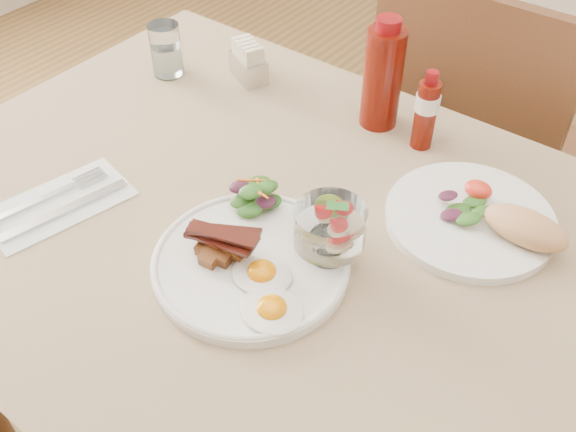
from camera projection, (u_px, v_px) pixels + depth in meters
name	position (u px, v px, depth m)	size (l,w,h in m)	color
table	(302.00, 278.00, 1.01)	(1.33, 0.88, 0.75)	brown
chair_far	(470.00, 146.00, 1.49)	(0.42, 0.42, 0.93)	brown
main_plate	(251.00, 263.00, 0.90)	(0.28, 0.28, 0.02)	white
fried_eggs	(267.00, 290.00, 0.85)	(0.14, 0.12, 0.02)	white
bacon_potato_pile	(220.00, 244.00, 0.89)	(0.12, 0.07, 0.05)	brown
side_salad	(255.00, 196.00, 0.96)	(0.08, 0.08, 0.04)	#1B4A13
fruit_cup	(330.00, 227.00, 0.87)	(0.10, 0.10, 0.10)	white
second_plate	(483.00, 219.00, 0.96)	(0.28, 0.26, 0.06)	white
ketchup_bottle	(383.00, 76.00, 1.10)	(0.08, 0.08, 0.20)	#540C04
hot_sauce_bottle	(426.00, 111.00, 1.07)	(0.04, 0.04, 0.14)	#540C04
sugar_caddy	(248.00, 63.00, 1.25)	(0.10, 0.08, 0.08)	silver
water_glass	(166.00, 53.00, 1.26)	(0.06, 0.06, 0.10)	white
napkin_cutlery	(59.00, 204.00, 1.00)	(0.17, 0.24, 0.01)	white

